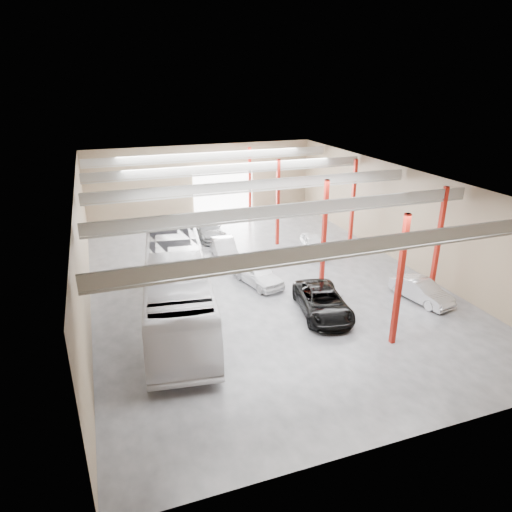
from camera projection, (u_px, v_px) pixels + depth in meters
depot_shell at (258, 206)px, 30.08m from camera, size 22.12×32.12×7.06m
coach_bus at (177, 286)px, 25.59m from camera, size 5.24×14.53×3.96m
black_sedan at (323, 302)px, 26.45m from camera, size 3.52×5.89×1.53m
car_row_a at (258, 273)px, 30.35m from camera, size 2.81×4.70×1.50m
car_row_b at (224, 249)px, 34.65m from camera, size 1.99×4.64×1.49m
car_row_c at (207, 229)px, 39.19m from camera, size 2.46×5.37×1.52m
car_right_near at (421, 291)px, 28.05m from camera, size 2.20×4.34×1.36m
car_right_far at (314, 244)px, 35.72m from camera, size 2.54×4.38×1.40m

